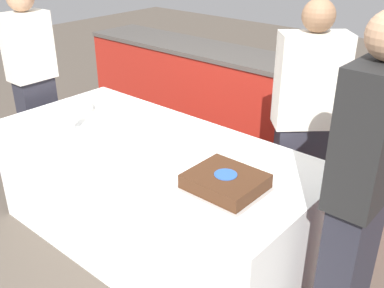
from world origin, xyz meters
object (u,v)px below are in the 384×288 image
person_seated_left (34,87)px  person_seated_right (359,202)px  cake (225,182)px  person_cutting_cake (305,126)px  plate_stack (77,108)px  wine_glass (72,113)px

person_seated_left → person_seated_right: size_ratio=0.94×
cake → person_seated_right: size_ratio=0.24×
person_seated_left → person_seated_right: 2.58m
person_cutting_cake → person_seated_left: size_ratio=1.00×
cake → person_cutting_cake: 0.83m
cake → plate_stack: 1.44m
cake → person_seated_left: size_ratio=0.25×
wine_glass → person_seated_right: bearing=5.9°
cake → person_cutting_cake: bearing=90.0°
plate_stack → person_cutting_cake: size_ratio=0.14×
person_cutting_cake → cake: bearing=47.2°
wine_glass → person_seated_right: (1.82, 0.19, 0.01)m
wine_glass → plate_stack: bearing=140.7°
person_seated_left → person_seated_right: bearing=-90.0°
person_cutting_cake → person_seated_right: person_seated_right is taller
plate_stack → person_seated_right: bearing=-0.4°
cake → person_seated_left: bearing=176.4°
plate_stack → person_seated_right: person_seated_right is taller
person_cutting_cake → person_seated_right: bearing=88.7°
person_seated_right → wine_glass: bearing=-84.1°
plate_stack → person_cutting_cake: (1.44, 0.70, 0.04)m
person_seated_right → person_seated_left: bearing=-90.0°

